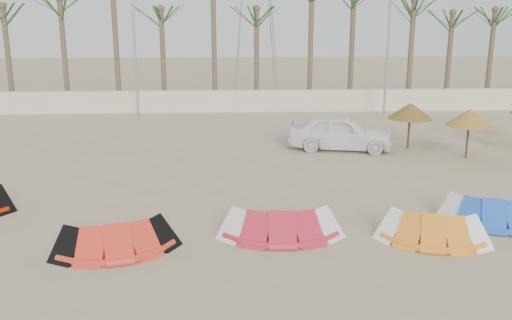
{
  "coord_description": "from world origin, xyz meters",
  "views": [
    {
      "loc": [
        -0.82,
        -11.95,
        6.16
      ],
      "look_at": [
        0.0,
        6.0,
        1.3
      ],
      "focal_mm": 40.0,
      "sensor_mm": 36.0,
      "label": 1
    }
  ],
  "objects_px": {
    "kite_red_right": "(280,220)",
    "parasol_left": "(410,111)",
    "kite_blue": "(488,209)",
    "kite_orange": "(429,225)",
    "parasol_mid": "(470,118)",
    "kite_red_mid": "(118,233)",
    "car": "(341,132)"
  },
  "relations": [
    {
      "from": "kite_red_right",
      "to": "parasol_left",
      "type": "xyz_separation_m",
      "value": [
        6.59,
        9.64,
        1.28
      ]
    },
    {
      "from": "kite_red_right",
      "to": "kite_blue",
      "type": "height_order",
      "value": "same"
    },
    {
      "from": "kite_red_right",
      "to": "kite_orange",
      "type": "bearing_deg",
      "value": -7.82
    },
    {
      "from": "kite_orange",
      "to": "parasol_mid",
      "type": "bearing_deg",
      "value": 61.93
    },
    {
      "from": "kite_orange",
      "to": "parasol_left",
      "type": "xyz_separation_m",
      "value": [
        2.56,
        10.2,
        1.29
      ]
    },
    {
      "from": "kite_red_mid",
      "to": "kite_red_right",
      "type": "distance_m",
      "value": 4.38
    },
    {
      "from": "kite_orange",
      "to": "kite_red_mid",
      "type": "bearing_deg",
      "value": -178.29
    },
    {
      "from": "parasol_left",
      "to": "parasol_mid",
      "type": "height_order",
      "value": "parasol_mid"
    },
    {
      "from": "kite_red_mid",
      "to": "kite_orange",
      "type": "distance_m",
      "value": 8.34
    },
    {
      "from": "car",
      "to": "kite_orange",
      "type": "bearing_deg",
      "value": -165.43
    },
    {
      "from": "kite_blue",
      "to": "parasol_mid",
      "type": "xyz_separation_m",
      "value": [
        2.31,
        7.22,
        1.31
      ]
    },
    {
      "from": "kite_red_mid",
      "to": "kite_orange",
      "type": "height_order",
      "value": "same"
    },
    {
      "from": "kite_blue",
      "to": "car",
      "type": "relative_size",
      "value": 0.73
    },
    {
      "from": "kite_red_mid",
      "to": "car",
      "type": "relative_size",
      "value": 0.75
    },
    {
      "from": "kite_red_mid",
      "to": "kite_red_right",
      "type": "bearing_deg",
      "value": 10.55
    },
    {
      "from": "kite_orange",
      "to": "car",
      "type": "relative_size",
      "value": 0.7
    },
    {
      "from": "kite_red_mid",
      "to": "parasol_mid",
      "type": "distance_m",
      "value": 15.51
    },
    {
      "from": "kite_blue",
      "to": "parasol_left",
      "type": "distance_m",
      "value": 9.12
    },
    {
      "from": "kite_orange",
      "to": "car",
      "type": "bearing_deg",
      "value": 92.86
    },
    {
      "from": "kite_red_right",
      "to": "kite_orange",
      "type": "distance_m",
      "value": 4.06
    },
    {
      "from": "kite_blue",
      "to": "parasol_mid",
      "type": "bearing_deg",
      "value": 72.25
    },
    {
      "from": "kite_blue",
      "to": "kite_orange",
      "type": "bearing_deg",
      "value": -151.55
    },
    {
      "from": "kite_orange",
      "to": "kite_blue",
      "type": "relative_size",
      "value": 0.96
    },
    {
      "from": "parasol_left",
      "to": "car",
      "type": "height_order",
      "value": "parasol_left"
    },
    {
      "from": "kite_orange",
      "to": "parasol_left",
      "type": "distance_m",
      "value": 10.59
    },
    {
      "from": "kite_red_right",
      "to": "parasol_left",
      "type": "distance_m",
      "value": 11.75
    },
    {
      "from": "kite_orange",
      "to": "kite_blue",
      "type": "distance_m",
      "value": 2.46
    },
    {
      "from": "kite_red_right",
      "to": "parasol_mid",
      "type": "distance_m",
      "value": 11.64
    },
    {
      "from": "kite_red_right",
      "to": "car",
      "type": "height_order",
      "value": "car"
    },
    {
      "from": "kite_blue",
      "to": "car",
      "type": "height_order",
      "value": "car"
    },
    {
      "from": "kite_red_mid",
      "to": "kite_orange",
      "type": "bearing_deg",
      "value": 1.71
    },
    {
      "from": "parasol_left",
      "to": "kite_red_mid",
      "type": "bearing_deg",
      "value": -136.21
    }
  ]
}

